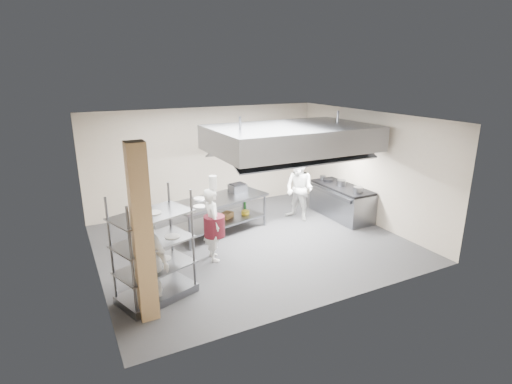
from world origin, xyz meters
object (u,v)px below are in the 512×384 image
pass_rack (154,247)px  chef_head (213,224)px  chef_line (299,189)px  chef_plating (150,261)px  cooking_range (341,202)px  stockpot (341,183)px  island (219,215)px  griddle (238,188)px

pass_rack → chef_head: size_ratio=1.23×
chef_line → chef_plating: size_ratio=1.08×
chef_line → chef_head: bearing=-91.1°
pass_rack → cooking_range: pass_rack is taller
pass_rack → stockpot: (5.71, 1.90, -0.02)m
island → chef_head: size_ratio=1.53×
chef_head → griddle: (1.36, 1.67, 0.20)m
island → stockpot: 3.58m
chef_line → griddle: (-1.66, 0.45, 0.13)m
cooking_range → stockpot: size_ratio=8.17×
chef_line → stockpot: 1.24m
island → chef_plating: (-2.30, -2.48, 0.36)m
chef_line → griddle: bearing=-128.1°
cooking_range → chef_line: bearing=163.9°
chef_line → chef_plating: 5.17m
chef_line → griddle: size_ratio=4.18×
pass_rack → stockpot: 6.01m
pass_rack → chef_line: (4.51, 2.22, -0.13)m
chef_plating → stockpot: size_ratio=6.64×
island → chef_head: chef_head is taller
chef_head → griddle: bearing=-31.8°
chef_line → stockpot: bearing=52.0°
pass_rack → cooking_range: 6.04m
cooking_range → stockpot: (-0.01, 0.03, 0.56)m
cooking_range → stockpot: 0.57m
island → cooking_range: 3.55m
island → chef_line: chef_line is taller
cooking_range → stockpot: bearing=108.5°
cooking_range → stockpot: stockpot is taller
chef_head → chef_plating: bearing=132.1°
chef_plating → griddle: size_ratio=3.87×
pass_rack → chef_head: 1.81m
griddle → island: bearing=-166.0°
cooking_range → griddle: (-2.86, 0.79, 0.59)m
griddle → cooking_range: bearing=-25.7°
chef_plating → griddle: chef_plating is taller
chef_head → griddle: chef_head is taller
chef_plating → stockpot: chef_plating is taller
griddle → stockpot: griddle is taller
island → chef_head: (-0.70, -1.37, 0.36)m
island → griddle: bearing=9.7°
island → chef_head: bearing=-131.6°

